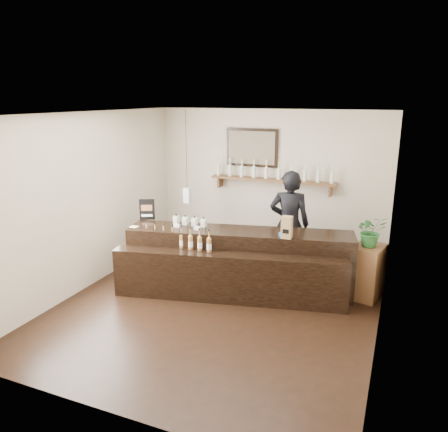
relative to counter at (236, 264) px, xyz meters
name	(u,v)px	position (x,y,z in m)	size (l,w,h in m)	color
ground	(218,306)	(-0.07, -0.57, -0.47)	(5.00, 5.00, 0.00)	black
room_shell	(217,195)	(-0.07, -0.57, 1.24)	(5.00, 5.00, 5.00)	beige
back_wall_decor	(259,166)	(-0.23, 1.81, 1.29)	(2.66, 0.96, 1.69)	brown
counter	(236,264)	(0.00, 0.00, 0.00)	(3.59, 1.70, 1.16)	black
promo_sign	(147,209)	(-1.66, 0.11, 0.70)	(0.24, 0.13, 0.36)	black
paper_bag	(287,227)	(0.79, 0.03, 0.69)	(0.15, 0.12, 0.33)	olive
tape_dispenser	(283,234)	(0.73, 0.08, 0.57)	(0.14, 0.09, 0.11)	#175FA7
side_cabinet	(367,272)	(1.93, 0.61, -0.05)	(0.53, 0.65, 0.83)	brown
potted_plant	(371,231)	(1.93, 0.61, 0.61)	(0.44, 0.38, 0.48)	#27632A
shopkeeper	(289,217)	(0.59, 0.98, 0.58)	(0.76, 0.50, 2.09)	black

